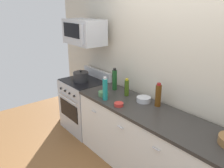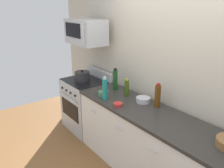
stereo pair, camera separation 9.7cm
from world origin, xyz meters
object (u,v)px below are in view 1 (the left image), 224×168
Objects in this scene: bottle_wine_green at (115,80)px; bottle_wine_amber at (158,95)px; range_oven at (85,104)px; microwave at (84,32)px; stockpot at (81,77)px; bottle_sparkling_teal at (105,89)px; bowl_red_small at (119,104)px; bowl_steel_prep at (144,99)px; bowl_green_glaze at (103,94)px; bottle_olive_oil at (127,88)px.

bottle_wine_green reaches higher than bottle_wine_amber.
range_oven is 0.92m from bottle_wine_green.
microwave reaches higher than stockpot.
bottle_sparkling_teal is 0.72m from bottle_wine_amber.
bowl_red_small is 1.18m from stockpot.
bottle_wine_green is at bearing 11.68° from range_oven.
bottle_wine_amber reaches higher than bowl_steel_prep.
microwave is at bearing -172.02° from bottle_wine_green.
microwave is at bearing -175.28° from bowl_steel_prep.
bowl_steel_prep is at bearing -168.95° from bottle_wine_amber.
range_oven is 7.45× the size of bowl_green_glaze.
bottle_sparkling_teal is 1.28× the size of stockpot.
microwave is 6.04× the size of bowl_red_small.
bowl_red_small is (1.17, -0.25, -0.81)m from microwave.
microwave is 0.95m from bottle_wine_green.
bowl_green_glaze is at bearing 153.97° from bottle_sparkling_teal.
stockpot reaches higher than bowl_steel_prep.
bottle_olive_oil is at bearing -173.80° from bowl_steel_prep.
microwave is at bearing 163.83° from bottle_sparkling_teal.
bottle_olive_oil reaches higher than bowl_red_small.
range_oven is 5.50× the size of bowl_steel_prep.
range_oven is at bearing 168.71° from bowl_green_glaze.
bowl_green_glaze is 0.56× the size of stockpot.
bowl_red_small is at bearing -58.02° from bottle_olive_oil.
bowl_steel_prep is (0.61, 0.01, -0.13)m from bottle_wine_green.
bottle_wine_amber is 0.24m from bowl_steel_prep.
bottle_wine_green is 2.77× the size of bowl_red_small.
bowl_steel_prep is at bearing 6.71° from range_oven.
bottle_sparkling_teal reaches higher than bottle_olive_oil.
bowl_red_small is at bearing -9.86° from range_oven.
bowl_steel_prep is 1.29m from stockpot.
stockpot reaches higher than bowl_red_small.
bowl_steel_prep is at bearing 4.72° from microwave.
range_oven is at bearing 170.14° from bowl_red_small.
bottle_wine_green reaches higher than range_oven.
bottle_wine_green is at bearing 145.52° from bowl_red_small.
bottle_sparkling_teal is 2.67× the size of bowl_red_small.
bottle_sparkling_teal is 1.05× the size of bottle_wine_amber.
bottle_wine_green is 1.75× the size of bowl_steel_prep.
range_oven is 4.15× the size of stockpot.
microwave is 2.26× the size of bottle_sparkling_teal.
range_oven is 3.14× the size of bottle_wine_green.
range_oven is 3.25× the size of bottle_sparkling_teal.
bottle_wine_amber is (0.59, 0.41, -0.01)m from bottle_sparkling_teal.
range_oven is at bearing 90.00° from stockpot.
range_oven is 1.61m from bottle_wine_amber.
bottle_olive_oil is 0.32m from bowl_steel_prep.
bottle_olive_oil is at bearing 53.34° from bowl_green_glaze.
range_oven reaches higher than bowl_red_small.
bowl_green_glaze is (0.10, -0.29, -0.13)m from bottle_wine_green.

